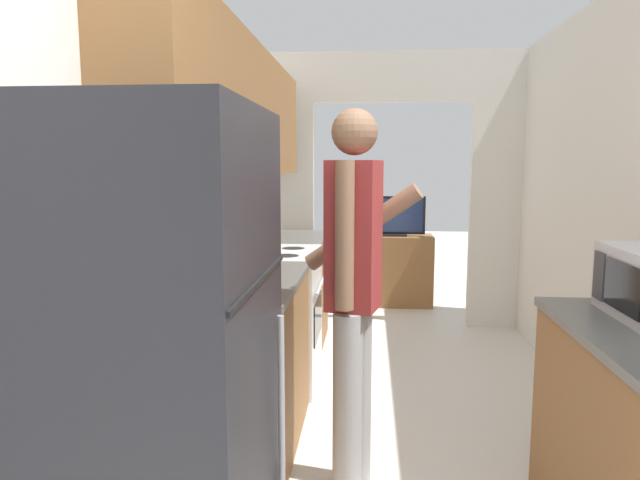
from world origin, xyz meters
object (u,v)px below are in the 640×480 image
Objects in this scene: refrigerator at (144,403)px; person at (353,292)px; tv_cabinet at (392,270)px; television at (393,216)px; range_oven at (272,316)px.

refrigerator is 1.13m from person.
television is (0.00, -0.04, 0.58)m from tv_cabinet.
refrigerator is 1.94× the size of tv_cabinet.
range_oven is 2.45m from television.
person is 2.03× the size of tv_cabinet.
range_oven is 2.44m from tv_cabinet.
tv_cabinet is 1.26× the size of television.
television is (0.31, 3.55, 0.01)m from person.
person is at bearing -94.96° from television.
range_oven is 1.55× the size of television.
refrigerator is 4.61m from television.
refrigerator is at bearing -100.92° from television.
television is (0.87, 4.52, 0.12)m from refrigerator.
range_oven is (-0.03, 2.29, -0.37)m from refrigerator.
refrigerator is 4.67m from tv_cabinet.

